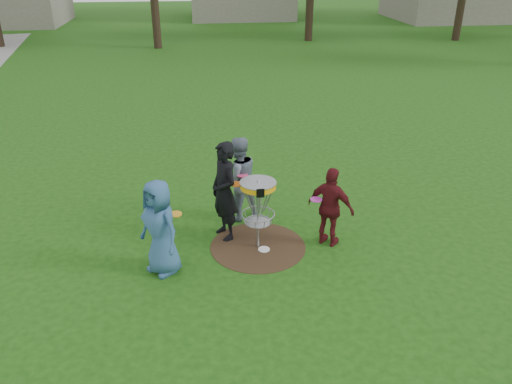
{
  "coord_description": "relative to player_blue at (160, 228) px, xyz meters",
  "views": [
    {
      "loc": [
        -1.0,
        -7.93,
        5.05
      ],
      "look_at": [
        0.0,
        0.3,
        1.0
      ],
      "focal_mm": 35.0,
      "sensor_mm": 36.0,
      "label": 1
    }
  ],
  "objects": [
    {
      "name": "player_blue",
      "position": [
        0.0,
        0.0,
        0.0
      ],
      "size": [
        0.96,
        0.98,
        1.71
      ],
      "primitive_type": "imported",
      "rotation": [
        0.0,
        0.0,
        -0.84
      ],
      "color": "#325B89",
      "rests_on": "ground"
    },
    {
      "name": "player_black",
      "position": [
        1.15,
        1.02,
        0.11
      ],
      "size": [
        0.7,
        0.83,
        1.94
      ],
      "primitive_type": "imported",
      "rotation": [
        0.0,
        0.0,
        -1.16
      ],
      "color": "black",
      "rests_on": "ground"
    },
    {
      "name": "ground",
      "position": [
        1.72,
        0.56,
        -0.85
      ],
      "size": [
        100.0,
        100.0,
        0.0
      ],
      "primitive_type": "plane",
      "color": "#19470F",
      "rests_on": "ground"
    },
    {
      "name": "disc_on_grass",
      "position": [
        1.82,
        0.43,
        -0.85
      ],
      "size": [
        0.22,
        0.22,
        0.02
      ],
      "primitive_type": "cylinder",
      "color": "white",
      "rests_on": "ground"
    },
    {
      "name": "held_discs",
      "position": [
        1.49,
        0.73,
        0.21
      ],
      "size": [
        2.74,
        1.6,
        0.25
      ],
      "color": "orange",
      "rests_on": "ground"
    },
    {
      "name": "player_maroon",
      "position": [
        3.07,
        0.51,
        -0.08
      ],
      "size": [
        0.94,
        0.87,
        1.55
      ],
      "primitive_type": "imported",
      "rotation": [
        0.0,
        0.0,
        2.44
      ],
      "color": "#5C151A",
      "rests_on": "ground"
    },
    {
      "name": "dirt_patch",
      "position": [
        1.72,
        0.56,
        -0.85
      ],
      "size": [
        1.8,
        1.8,
        0.01
      ],
      "primitive_type": "cylinder",
      "color": "#47331E",
      "rests_on": "ground"
    },
    {
      "name": "player_grey",
      "position": [
        1.47,
        1.74,
        0.03
      ],
      "size": [
        1.04,
        0.93,
        1.77
      ],
      "primitive_type": "imported",
      "rotation": [
        0.0,
        0.0,
        3.5
      ],
      "color": "slate",
      "rests_on": "ground"
    },
    {
      "name": "disc_golf_basket",
      "position": [
        1.72,
        0.56,
        0.17
      ],
      "size": [
        0.66,
        0.67,
        1.38
      ],
      "color": "#9EA0A5",
      "rests_on": "ground"
    }
  ]
}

